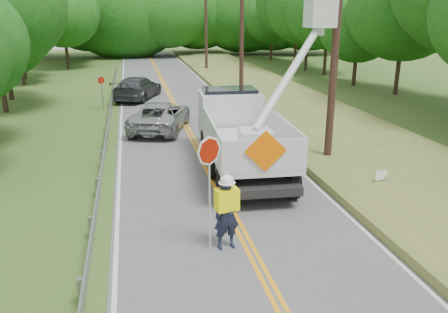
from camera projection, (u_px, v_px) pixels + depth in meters
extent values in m
plane|color=#386022|center=(282.00, 311.00, 9.44)|extent=(140.00, 140.00, 0.00)
cube|color=#505053|center=(191.00, 136.00, 22.47)|extent=(7.20, 96.00, 0.02)
cube|color=#FFA214|center=(189.00, 136.00, 22.45)|extent=(0.12, 96.00, 0.00)
cube|color=#FFA214|center=(193.00, 136.00, 22.49)|extent=(0.12, 96.00, 0.00)
cube|color=silver|center=(121.00, 140.00, 21.80)|extent=(0.12, 96.00, 0.00)
cube|color=silver|center=(258.00, 133.00, 23.14)|extent=(0.12, 96.00, 0.00)
cube|color=gray|center=(81.00, 293.00, 9.47)|extent=(0.12, 0.14, 0.70)
cube|color=gray|center=(91.00, 228.00, 12.26)|extent=(0.12, 0.14, 0.70)
cube|color=gray|center=(98.00, 188.00, 15.06)|extent=(0.12, 0.14, 0.70)
cube|color=gray|center=(102.00, 160.00, 17.85)|extent=(0.12, 0.14, 0.70)
cube|color=gray|center=(105.00, 140.00, 20.64)|extent=(0.12, 0.14, 0.70)
cube|color=gray|center=(108.00, 124.00, 23.44)|extent=(0.12, 0.14, 0.70)
cube|color=gray|center=(110.00, 112.00, 26.23)|extent=(0.12, 0.14, 0.70)
cube|color=gray|center=(111.00, 102.00, 29.03)|extent=(0.12, 0.14, 0.70)
cube|color=gray|center=(112.00, 94.00, 31.82)|extent=(0.12, 0.14, 0.70)
cube|color=gray|center=(113.00, 88.00, 34.61)|extent=(0.12, 0.14, 0.70)
cube|color=gray|center=(114.00, 82.00, 37.41)|extent=(0.12, 0.14, 0.70)
cube|color=gray|center=(115.00, 77.00, 40.20)|extent=(0.12, 0.14, 0.70)
cube|color=gray|center=(116.00, 72.00, 43.00)|extent=(0.12, 0.14, 0.70)
cube|color=gray|center=(109.00, 124.00, 22.45)|extent=(0.05, 48.00, 0.34)
cylinder|color=black|center=(336.00, 38.00, 17.24)|extent=(0.30, 0.30, 10.00)
cylinder|color=black|center=(242.00, 25.00, 31.21)|extent=(0.30, 0.30, 10.00)
cylinder|color=black|center=(206.00, 21.00, 45.18)|extent=(0.30, 0.30, 10.00)
cube|color=#5C6530|center=(325.00, 127.00, 23.80)|extent=(7.00, 96.00, 0.30)
cylinder|color=#332319|center=(2.00, 82.00, 27.30)|extent=(0.32, 0.32, 3.69)
cylinder|color=#332319|center=(10.00, 83.00, 31.45)|extent=(0.32, 0.32, 2.32)
ellipsoid|color=#184D10|center=(3.00, 41.00, 30.58)|extent=(5.41, 5.41, 4.76)
cylinder|color=#332319|center=(22.00, 71.00, 37.72)|extent=(0.32, 0.32, 2.30)
ellipsoid|color=#184D10|center=(18.00, 36.00, 36.85)|extent=(5.38, 5.38, 4.73)
cylinder|color=#332319|center=(23.00, 63.00, 41.11)|extent=(0.32, 0.32, 2.75)
ellipsoid|color=#184D10|center=(18.00, 25.00, 40.07)|extent=(6.43, 6.43, 5.65)
cylinder|color=#332319|center=(67.00, 54.00, 47.83)|extent=(0.32, 0.32, 3.18)
ellipsoid|color=#184D10|center=(63.00, 15.00, 46.63)|extent=(7.42, 7.42, 6.53)
cylinder|color=#332319|center=(67.00, 48.00, 52.22)|extent=(0.32, 0.32, 3.72)
ellipsoid|color=#184D10|center=(62.00, 6.00, 50.82)|extent=(8.69, 8.69, 7.64)
cylinder|color=#332319|center=(398.00, 71.00, 33.25)|extent=(0.32, 0.32, 3.50)
ellipsoid|color=#184D10|center=(405.00, 10.00, 31.93)|extent=(8.16, 8.16, 7.18)
cylinder|color=#332319|center=(355.00, 69.00, 37.32)|extent=(0.32, 0.32, 2.70)
ellipsoid|color=#184D10|center=(358.00, 28.00, 36.30)|extent=(6.29, 6.29, 5.54)
cylinder|color=#332319|center=(325.00, 57.00, 43.48)|extent=(0.32, 0.32, 3.42)
ellipsoid|color=#184D10|center=(328.00, 11.00, 42.19)|extent=(7.99, 7.99, 7.03)
cylinder|color=#332319|center=(306.00, 53.00, 46.59)|extent=(0.32, 0.32, 3.61)
ellipsoid|color=#184D10|center=(309.00, 8.00, 45.22)|extent=(8.42, 8.42, 7.41)
cylinder|color=#332319|center=(295.00, 47.00, 51.22)|extent=(0.32, 0.32, 3.96)
ellipsoid|color=#184D10|center=(298.00, 2.00, 49.73)|extent=(9.25, 9.25, 8.14)
cylinder|color=#332319|center=(271.00, 48.00, 56.67)|extent=(0.32, 0.32, 2.85)
ellipsoid|color=#184D10|center=(272.00, 19.00, 55.59)|extent=(6.65, 6.65, 5.85)
ellipsoid|color=#184D10|center=(14.00, 14.00, 58.41)|extent=(11.73, 8.80, 8.80)
ellipsoid|color=#184D10|center=(53.00, 14.00, 58.74)|extent=(10.47, 7.85, 7.85)
ellipsoid|color=#184D10|center=(91.00, 14.00, 58.86)|extent=(12.76, 9.57, 9.57)
ellipsoid|color=#184D10|center=(125.00, 14.00, 59.45)|extent=(15.93, 11.95, 11.95)
ellipsoid|color=#184D10|center=(167.00, 14.00, 58.88)|extent=(11.57, 8.68, 8.68)
ellipsoid|color=#184D10|center=(198.00, 14.00, 62.93)|extent=(12.87, 9.65, 9.65)
ellipsoid|color=#184D10|center=(244.00, 14.00, 63.42)|extent=(14.18, 10.63, 10.63)
ellipsoid|color=#184D10|center=(273.00, 14.00, 63.35)|extent=(13.45, 10.09, 10.09)
ellipsoid|color=#184D10|center=(310.00, 14.00, 62.38)|extent=(13.26, 9.95, 9.95)
imported|color=#191E33|center=(227.00, 215.00, 11.65)|extent=(0.75, 0.56, 1.89)
cube|color=#FFEE04|center=(227.00, 199.00, 11.52)|extent=(0.63, 0.44, 0.57)
ellipsoid|color=white|center=(227.00, 180.00, 11.36)|extent=(0.35, 0.35, 0.28)
cylinder|color=#B7B7B7|center=(210.00, 203.00, 11.43)|extent=(0.04, 0.04, 2.65)
cylinder|color=#951304|center=(209.00, 151.00, 11.00)|extent=(0.66, 0.43, 0.76)
cylinder|color=black|center=(223.00, 186.00, 14.60)|extent=(0.41, 1.12, 1.10)
cylinder|color=black|center=(292.00, 182.00, 14.92)|extent=(0.41, 1.12, 1.10)
cylinder|color=black|center=(214.00, 164.00, 16.76)|extent=(0.41, 1.12, 1.10)
cylinder|color=black|center=(274.00, 161.00, 17.09)|extent=(0.41, 1.12, 1.10)
cylinder|color=black|center=(206.00, 142.00, 19.46)|extent=(0.41, 1.12, 1.10)
cylinder|color=black|center=(258.00, 140.00, 19.79)|extent=(0.41, 1.12, 1.10)
cube|color=black|center=(243.00, 157.00, 17.22)|extent=(2.82, 7.48, 0.29)
cube|color=#BBBEBF|center=(247.00, 149.00, 16.29)|extent=(2.93, 5.43, 0.25)
cube|color=#BBBEBF|center=(212.00, 135.00, 15.93)|extent=(0.36, 5.28, 1.03)
cube|color=#BBBEBF|center=(283.00, 132.00, 16.30)|extent=(0.36, 5.28, 1.03)
cube|color=#BBBEBF|center=(265.00, 156.00, 13.65)|extent=(2.64, 0.22, 1.03)
cube|color=#BBBEBF|center=(230.00, 116.00, 19.86)|extent=(2.70, 2.32, 2.07)
cube|color=black|center=(229.00, 98.00, 19.84)|extent=(2.38, 1.62, 0.86)
cube|color=#BBBEBF|center=(255.00, 143.00, 14.92)|extent=(1.09, 1.09, 0.92)
cube|color=#BBBEBF|center=(320.00, 14.00, 16.84)|extent=(0.98, 0.98, 0.98)
cube|color=#FF6600|center=(266.00, 151.00, 13.52)|extent=(1.30, 0.11, 1.30)
imported|color=#A4A6AB|center=(160.00, 116.00, 23.50)|extent=(3.91, 5.81, 1.48)
imported|color=#3A3E42|center=(137.00, 88.00, 31.70)|extent=(3.97, 5.83, 1.57)
cylinder|color=gray|center=(102.00, 95.00, 28.14)|extent=(0.06, 0.06, 1.96)
cylinder|color=#951304|center=(101.00, 80.00, 27.86)|extent=(0.42, 0.20, 0.45)
cube|color=white|center=(381.00, 175.00, 15.71)|extent=(0.47, 0.12, 0.33)
cylinder|color=gray|center=(375.00, 183.00, 15.76)|extent=(0.02, 0.02, 0.48)
cylinder|color=gray|center=(385.00, 182.00, 15.84)|extent=(0.02, 0.02, 0.48)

